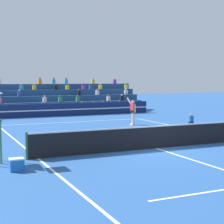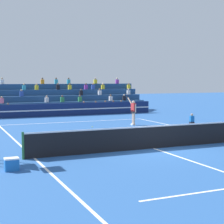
% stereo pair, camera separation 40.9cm
% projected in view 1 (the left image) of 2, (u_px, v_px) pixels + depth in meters
% --- Properties ---
extents(ground_plane, '(120.00, 120.00, 0.00)m').
position_uv_depth(ground_plane, '(156.00, 148.00, 17.26)').
color(ground_plane, '#285699').
extents(court_lines, '(11.10, 23.90, 0.01)m').
position_uv_depth(court_lines, '(156.00, 148.00, 17.26)').
color(court_lines, white).
rests_on(court_lines, ground).
extents(tennis_net, '(12.00, 0.10, 1.10)m').
position_uv_depth(tennis_net, '(156.00, 137.00, 17.21)').
color(tennis_net, '#2D6B38').
rests_on(tennis_net, ground).
extents(sponsor_banner_wall, '(18.00, 0.26, 1.10)m').
position_uv_depth(sponsor_banner_wall, '(55.00, 110.00, 32.48)').
color(sponsor_banner_wall, navy).
rests_on(sponsor_banner_wall, ground).
extents(bleacher_stand, '(18.98, 4.75, 3.38)m').
position_uv_depth(bleacher_stand, '(44.00, 102.00, 35.89)').
color(bleacher_stand, navy).
rests_on(bleacher_stand, ground).
extents(ball_kid_courtside, '(0.30, 0.36, 0.84)m').
position_uv_depth(ball_kid_courtside, '(191.00, 121.00, 25.88)').
color(ball_kid_courtside, black).
rests_on(ball_kid_courtside, ground).
extents(tennis_player, '(0.33, 1.33, 2.30)m').
position_uv_depth(tennis_player, '(133.00, 111.00, 26.09)').
color(tennis_player, beige).
rests_on(tennis_player, ground).
extents(tennis_ball, '(0.07, 0.07, 0.07)m').
position_uv_depth(tennis_ball, '(92.00, 127.00, 24.83)').
color(tennis_ball, '#C6DB33').
rests_on(tennis_ball, ground).
extents(equipment_cooler, '(0.50, 0.38, 0.45)m').
position_uv_depth(equipment_cooler, '(17.00, 164.00, 12.96)').
color(equipment_cooler, '#1E66B2').
rests_on(equipment_cooler, ground).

